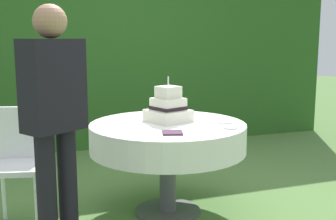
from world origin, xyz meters
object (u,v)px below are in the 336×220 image
cake_table (168,138)px  serving_plate_near (230,128)px  wedding_cake (168,108)px  standing_person (54,118)px  garden_chair (20,155)px  napkin_stack (172,133)px  serving_plate_far (224,122)px

cake_table → serving_plate_near: serving_plate_near is taller
wedding_cake → standing_person: size_ratio=0.24×
wedding_cake → garden_chair: (-1.15, 0.10, -0.31)m
serving_plate_near → napkin_stack: napkin_stack is taller
serving_plate_near → serving_plate_far: bearing=74.6°
cake_table → standing_person: size_ratio=0.77×
garden_chair → serving_plate_far: bearing=-11.6°
serving_plate_far → napkin_stack: size_ratio=0.98×
wedding_cake → napkin_stack: bearing=-106.0°
serving_plate_far → garden_chair: 1.59m
serving_plate_near → garden_chair: (-1.49, 0.52, -0.21)m
serving_plate_far → napkin_stack: (-0.52, -0.22, 0.00)m
serving_plate_far → napkin_stack: napkin_stack is taller
serving_plate_near → serving_plate_far: 0.21m
serving_plate_near → standing_person: (-1.27, -0.15, 0.18)m
standing_person → garden_chair: bearing=107.3°
standing_person → serving_plate_near: bearing=6.9°
serving_plate_far → garden_chair: size_ratio=0.16×
cake_table → garden_chair: garden_chair is taller
wedding_cake → serving_plate_near: size_ratio=3.44×
cake_table → standing_person: 1.07m
wedding_cake → cake_table: bearing=-112.5°
serving_plate_near → napkin_stack: bearing=-177.8°
napkin_stack → garden_chair: 1.18m
napkin_stack → standing_person: size_ratio=0.09×
wedding_cake → serving_plate_far: (0.39, -0.21, -0.10)m
napkin_stack → garden_chair: garden_chair is taller
serving_plate_far → standing_person: standing_person is taller
serving_plate_far → garden_chair: (-1.54, 0.32, -0.21)m
serving_plate_near → napkin_stack: size_ratio=0.79×
standing_person → serving_plate_far: bearing=15.2°
wedding_cake → serving_plate_near: bearing=-51.3°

